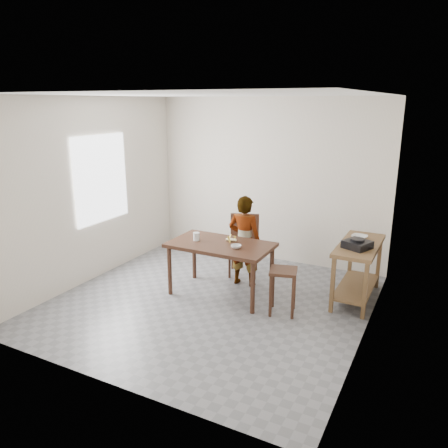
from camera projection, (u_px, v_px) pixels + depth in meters
The scene contains 17 objects.
floor at pixel (211, 303), 5.92m from camera, with size 4.00×4.00×0.04m, color slate.
ceiling at pixel (209, 93), 5.18m from camera, with size 4.00×4.00×0.04m, color white.
wall_back at pixel (268, 180), 7.28m from camera, with size 4.00×0.04×2.70m, color beige.
wall_front at pixel (97, 252), 3.82m from camera, with size 4.00×0.04×2.70m, color beige.
wall_left at pixel (90, 191), 6.44m from camera, with size 0.04×4.00×2.70m, color beige.
wall_right at pixel (375, 225), 4.66m from camera, with size 0.04×4.00×2.70m, color beige.
window_pane at pixel (101, 179), 6.55m from camera, with size 0.02×1.10×1.30m, color white.
dining_table at pixel (221, 269), 6.07m from camera, with size 1.40×0.80×0.75m, color #3B2216, non-canonical shape.
prep_counter at pixel (357, 272), 5.90m from camera, with size 0.50×1.20×0.80m, color brown, non-canonical shape.
child at pixel (244, 241), 6.32m from camera, with size 0.49×0.32×1.34m, color white.
dining_chair at pixel (243, 246), 6.76m from camera, with size 0.45×0.45×0.93m, color #3B2216, non-canonical shape.
stool at pixel (283, 291), 5.54m from camera, with size 0.34×0.34×0.59m, color #3B2216, non-canonical shape.
glass_tumbler at pixel (196, 236), 6.08m from camera, with size 0.09×0.09×0.11m, color silver.
small_bowl at pixel (236, 247), 5.76m from camera, with size 0.14×0.14×0.04m, color silver.
banana at pixel (231, 239), 6.04m from camera, with size 0.17×0.12×0.06m, color #FFDB4E, non-canonical shape.
serving_bowl at pixel (359, 237), 5.98m from camera, with size 0.21×0.21×0.05m, color silver.
gas_burner at pixel (357, 244), 5.60m from camera, with size 0.30×0.30×0.10m, color black.
Camera 1 is at (2.64, -4.72, 2.62)m, focal length 35.00 mm.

